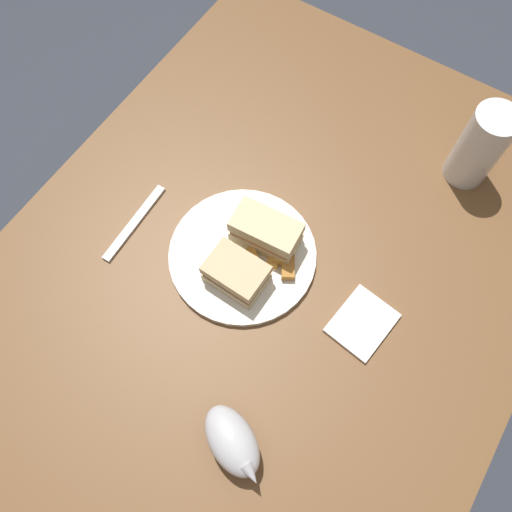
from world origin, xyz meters
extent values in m
plane|color=#333842|center=(0.00, 0.00, 0.00)|extent=(6.00, 6.00, 0.00)
cube|color=brown|center=(0.00, 0.00, 0.38)|extent=(1.24, 0.94, 0.76)
cylinder|color=silver|center=(-0.01, 0.06, 0.77)|extent=(0.27, 0.27, 0.01)
cube|color=#CCB284|center=(-0.05, 0.04, 0.79)|extent=(0.07, 0.10, 0.02)
cube|color=brown|center=(-0.05, 0.04, 0.80)|extent=(0.07, 0.10, 0.01)
cube|color=#CCB284|center=(-0.05, 0.04, 0.82)|extent=(0.07, 0.10, 0.02)
cube|color=beige|center=(0.04, 0.03, 0.79)|extent=(0.07, 0.13, 0.03)
cube|color=#B27A4C|center=(0.04, 0.03, 0.81)|extent=(0.07, 0.12, 0.01)
cube|color=beige|center=(0.04, 0.03, 0.83)|extent=(0.07, 0.13, 0.03)
cube|color=#B77F33|center=(-0.01, 0.02, 0.79)|extent=(0.05, 0.05, 0.02)
cube|color=gold|center=(0.02, 0.00, 0.79)|extent=(0.04, 0.03, 0.02)
cube|color=#AD702D|center=(0.01, -0.03, 0.79)|extent=(0.05, 0.04, 0.02)
cube|color=gold|center=(0.03, 0.00, 0.79)|extent=(0.06, 0.05, 0.02)
cylinder|color=white|center=(0.39, -0.21, 0.85)|extent=(0.08, 0.08, 0.17)
cylinder|color=gold|center=(0.39, -0.21, 0.79)|extent=(0.07, 0.07, 0.05)
cylinder|color=#B7B7BC|center=(-0.29, -0.11, 0.77)|extent=(0.04, 0.04, 0.02)
ellipsoid|color=#B7B7BC|center=(-0.29, -0.11, 0.81)|extent=(0.11, 0.14, 0.05)
ellipsoid|color=#381E0F|center=(-0.29, -0.11, 0.81)|extent=(0.09, 0.11, 0.02)
cone|color=#B7B7BC|center=(-0.31, -0.16, 0.82)|extent=(0.03, 0.04, 0.02)
cube|color=white|center=(0.00, -0.19, 0.77)|extent=(0.12, 0.10, 0.01)
cube|color=silver|center=(-0.06, 0.27, 0.77)|extent=(0.18, 0.02, 0.01)
camera|label=1|loc=(-0.31, -0.17, 1.63)|focal=35.99mm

